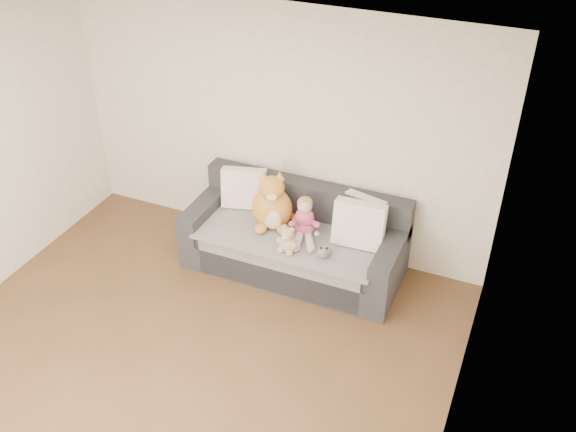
# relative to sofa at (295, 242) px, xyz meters

# --- Properties ---
(room_shell) EXTENTS (5.00, 5.00, 5.00)m
(room_shell) POSITION_rel_sofa_xyz_m (-0.38, -1.64, 0.99)
(room_shell) COLOR brown
(room_shell) RESTS_ON ground
(sofa) EXTENTS (2.20, 0.94, 0.85)m
(sofa) POSITION_rel_sofa_xyz_m (0.00, 0.00, 0.00)
(sofa) COLOR #28282D
(sofa) RESTS_ON ground
(cushion_left) EXTENTS (0.50, 0.32, 0.44)m
(cushion_left) POSITION_rel_sofa_xyz_m (-0.67, 0.20, 0.38)
(cushion_left) COLOR white
(cushion_left) RESTS_ON sofa
(cushion_right_back) EXTENTS (0.46, 0.29, 0.40)m
(cushion_right_back) POSITION_rel_sofa_xyz_m (0.63, 0.24, 0.36)
(cushion_right_back) COLOR white
(cushion_right_back) RESTS_ON sofa
(cushion_right_front) EXTENTS (0.51, 0.25, 0.47)m
(cushion_right_front) POSITION_rel_sofa_xyz_m (0.65, 0.02, 0.39)
(cushion_right_front) COLOR white
(cushion_right_front) RESTS_ON sofa
(toddler) EXTENTS (0.31, 0.44, 0.43)m
(toddler) POSITION_rel_sofa_xyz_m (0.12, -0.07, 0.34)
(toddler) COLOR #DF4E88
(toddler) RESTS_ON sofa
(plush_cat) EXTENTS (0.50, 0.51, 0.64)m
(plush_cat) POSITION_rel_sofa_xyz_m (-0.24, -0.02, 0.40)
(plush_cat) COLOR #CA872C
(plush_cat) RESTS_ON sofa
(teddy_bear) EXTENTS (0.23, 0.18, 0.29)m
(teddy_bear) POSITION_rel_sofa_xyz_m (0.07, -0.37, 0.28)
(teddy_bear) COLOR tan
(teddy_bear) RESTS_ON sofa
(plush_cow) EXTENTS (0.12, 0.19, 0.15)m
(plush_cow) POSITION_rel_sofa_xyz_m (0.43, -0.32, 0.23)
(plush_cow) COLOR white
(plush_cow) RESTS_ON sofa
(sippy_cup) EXTENTS (0.10, 0.06, 0.11)m
(sippy_cup) POSITION_rel_sofa_xyz_m (-0.01, -0.26, 0.22)
(sippy_cup) COLOR #543590
(sippy_cup) RESTS_ON sofa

